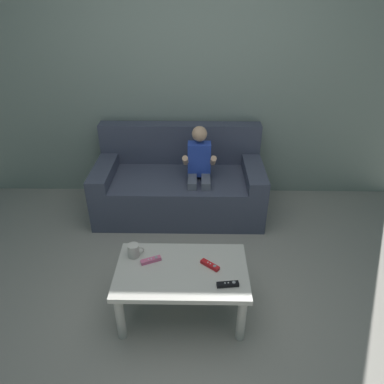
% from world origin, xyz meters
% --- Properties ---
extents(ground_plane, '(8.87, 8.87, 0.00)m').
position_xyz_m(ground_plane, '(0.00, 0.00, 0.00)').
color(ground_plane, '#9E998E').
extents(wall_back, '(4.43, 0.05, 2.50)m').
position_xyz_m(wall_back, '(0.00, 1.92, 1.25)').
color(wall_back, gray).
rests_on(wall_back, ground).
extents(couch, '(1.63, 0.80, 0.82)m').
position_xyz_m(couch, '(-0.12, 1.52, 0.28)').
color(couch, '#474C60').
rests_on(couch, ground).
extents(person_seated_on_couch, '(0.30, 0.37, 0.93)m').
position_xyz_m(person_seated_on_couch, '(0.07, 1.35, 0.53)').
color(person_seated_on_couch, slate).
rests_on(person_seated_on_couch, ground).
extents(coffee_table, '(0.88, 0.54, 0.40)m').
position_xyz_m(coffee_table, '(-0.04, 0.17, 0.33)').
color(coffee_table, beige).
rests_on(coffee_table, ground).
extents(game_remote_black_near_edge, '(0.14, 0.05, 0.03)m').
position_xyz_m(game_remote_black_near_edge, '(0.25, 0.02, 0.41)').
color(game_remote_black_near_edge, black).
rests_on(game_remote_black_near_edge, coffee_table).
extents(game_remote_pink_center, '(0.14, 0.09, 0.03)m').
position_xyz_m(game_remote_pink_center, '(-0.25, 0.24, 0.41)').
color(game_remote_pink_center, pink).
rests_on(game_remote_pink_center, coffee_table).
extents(game_remote_red_far_corner, '(0.13, 0.12, 0.03)m').
position_xyz_m(game_remote_red_far_corner, '(0.15, 0.20, 0.41)').
color(game_remote_red_far_corner, red).
rests_on(game_remote_red_far_corner, coffee_table).
extents(coffee_mug, '(0.12, 0.08, 0.09)m').
position_xyz_m(coffee_mug, '(-0.38, 0.30, 0.44)').
color(coffee_mug, silver).
rests_on(coffee_mug, coffee_table).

